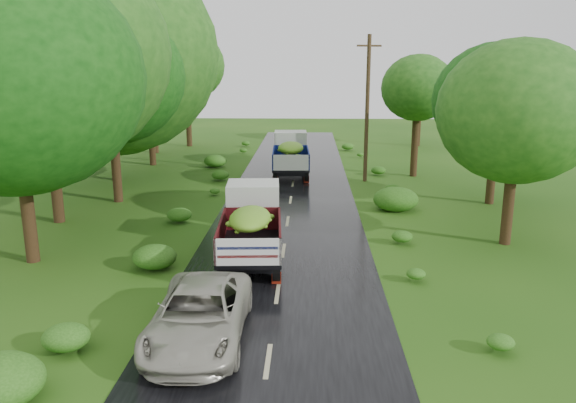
{
  "coord_description": "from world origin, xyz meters",
  "views": [
    {
      "loc": [
        0.91,
        -11.84,
        6.79
      ],
      "look_at": [
        0.14,
        8.82,
        1.7
      ],
      "focal_mm": 35.0,
      "sensor_mm": 36.0,
      "label": 1
    }
  ],
  "objects_px": {
    "truck_far": "(291,152)",
    "utility_pole": "(367,108)",
    "car": "(199,315)",
    "truck_near": "(252,221)"
  },
  "relations": [
    {
      "from": "truck_far",
      "to": "utility_pole",
      "type": "bearing_deg",
      "value": -24.4
    },
    {
      "from": "car",
      "to": "utility_pole",
      "type": "height_order",
      "value": "utility_pole"
    },
    {
      "from": "utility_pole",
      "to": "truck_near",
      "type": "bearing_deg",
      "value": -129.09
    },
    {
      "from": "utility_pole",
      "to": "car",
      "type": "bearing_deg",
      "value": -124.56
    },
    {
      "from": "truck_near",
      "to": "truck_far",
      "type": "height_order",
      "value": "truck_far"
    },
    {
      "from": "truck_near",
      "to": "truck_far",
      "type": "relative_size",
      "value": 0.96
    },
    {
      "from": "truck_near",
      "to": "utility_pole",
      "type": "xyz_separation_m",
      "value": [
        5.34,
        13.7,
        2.97
      ]
    },
    {
      "from": "truck_near",
      "to": "truck_far",
      "type": "xyz_separation_m",
      "value": [
        0.87,
        15.53,
        0.07
      ]
    },
    {
      "from": "truck_near",
      "to": "utility_pole",
      "type": "distance_m",
      "value": 15.0
    },
    {
      "from": "car",
      "to": "utility_pole",
      "type": "xyz_separation_m",
      "value": [
        6.03,
        19.99,
        3.62
      ]
    }
  ]
}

